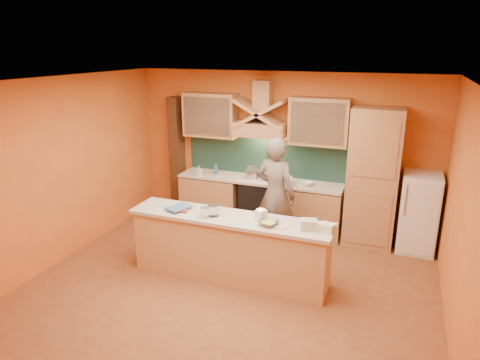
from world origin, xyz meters
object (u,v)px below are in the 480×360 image
at_px(stove, 259,203).
at_px(mixing_bowl, 268,223).
at_px(person, 275,194).
at_px(kitchen_scale, 261,214).
at_px(fridge, 418,213).

bearing_deg(stove, mixing_bowl, -68.24).
distance_m(person, mixing_bowl, 1.26).
distance_m(stove, kitchen_scale, 1.97).
xyz_separation_m(fridge, kitchen_scale, (-2.08, -1.79, 0.35)).
bearing_deg(mixing_bowl, stove, 111.76).
bearing_deg(stove, person, -55.18).
bearing_deg(mixing_bowl, fridge, 46.25).
bearing_deg(mixing_bowl, person, 102.23).
bearing_deg(kitchen_scale, person, 117.97).
distance_m(stove, mixing_bowl, 2.21).
height_order(fridge, kitchen_scale, fridge).
xyz_separation_m(stove, mixing_bowl, (0.79, -1.99, 0.53)).
bearing_deg(fridge, kitchen_scale, -139.26).
xyz_separation_m(stove, person, (0.53, -0.76, 0.49)).
bearing_deg(mixing_bowl, kitchen_scale, 130.14).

